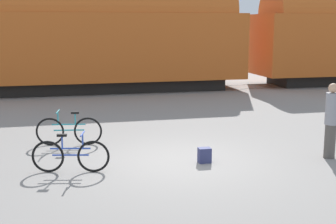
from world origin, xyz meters
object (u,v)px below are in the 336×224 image
at_px(bicycle_teal, 69,131).
at_px(person_in_grey, 331,120).
at_px(bicycle_blue, 71,156).
at_px(backpack, 205,155).
at_px(freight_train, 113,35).

height_order(bicycle_teal, person_in_grey, person_in_grey).
bearing_deg(bicycle_blue, person_in_grey, -2.76).
relative_size(bicycle_blue, bicycle_teal, 0.96).
relative_size(bicycle_blue, backpack, 4.72).
relative_size(freight_train, bicycle_blue, 24.13).
height_order(bicycle_blue, person_in_grey, person_in_grey).
xyz_separation_m(freight_train, person_in_grey, (3.56, -12.22, -1.69)).
bearing_deg(freight_train, backpack, -87.07).
bearing_deg(person_in_grey, bicycle_blue, -55.27).
distance_m(bicycle_blue, person_in_grey, 5.92).
bearing_deg(bicycle_blue, bicycle_teal, 89.30).
height_order(freight_train, person_in_grey, freight_train).
distance_m(bicycle_blue, backpack, 2.95).
bearing_deg(freight_train, bicycle_teal, -103.41).
relative_size(freight_train, backpack, 113.80).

